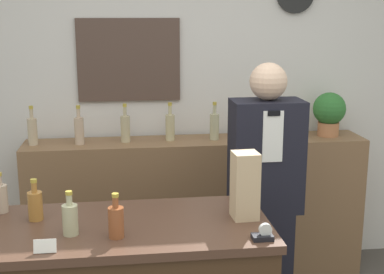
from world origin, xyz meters
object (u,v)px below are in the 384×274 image
(potted_plant, at_px, (329,112))
(shopkeeper, at_px, (265,200))
(paper_bag, at_px, (245,185))
(tape_dispenser, at_px, (263,235))

(potted_plant, bearing_deg, shopkeeper, -132.39)
(potted_plant, relative_size, paper_bag, 0.99)
(potted_plant, xyz_separation_m, tape_dispenser, (-0.89, -1.56, -0.23))
(shopkeeper, xyz_separation_m, tape_dispenser, (-0.23, -0.83, 0.16))
(shopkeeper, distance_m, tape_dispenser, 0.88)
(tape_dispenser, bearing_deg, potted_plant, 60.13)
(paper_bag, xyz_separation_m, tape_dispenser, (0.02, -0.26, -0.14))
(shopkeeper, xyz_separation_m, paper_bag, (-0.26, -0.58, 0.29))
(shopkeeper, relative_size, paper_bag, 5.07)
(shopkeeper, height_order, tape_dispenser, shopkeeper)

